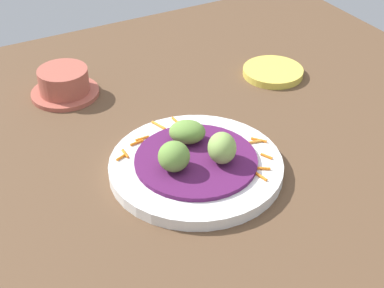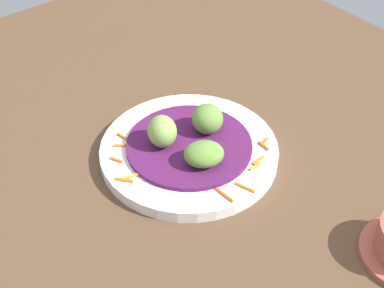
{
  "view_description": "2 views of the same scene",
  "coord_description": "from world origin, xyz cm",
  "px_view_note": "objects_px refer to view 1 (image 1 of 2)",
  "views": [
    {
      "loc": [
        36.47,
        58.77,
        54.71
      ],
      "look_at": [
        3.15,
        -2.16,
        5.41
      ],
      "focal_mm": 54.79,
      "sensor_mm": 36.0,
      "label": 1
    },
    {
      "loc": [
        -33.72,
        -47.55,
        57.04
      ],
      "look_at": [
        3.39,
        -1.02,
        5.19
      ],
      "focal_mm": 53.51,
      "sensor_mm": 36.0,
      "label": 2
    }
  ],
  "objects_px": {
    "guac_scoop_center": "(222,148)",
    "guac_scoop_right": "(187,132)",
    "main_plate": "(194,165)",
    "terracotta_bowl": "(64,84)",
    "side_plate_small": "(273,72)",
    "guac_scoop_left": "(174,156)"
  },
  "relations": [
    {
      "from": "guac_scoop_center",
      "to": "guac_scoop_right",
      "type": "xyz_separation_m",
      "value": [
        0.02,
        -0.07,
        -0.01
      ]
    },
    {
      "from": "main_plate",
      "to": "guac_scoop_center",
      "type": "relative_size",
      "value": 5.39
    },
    {
      "from": "main_plate",
      "to": "terracotta_bowl",
      "type": "bearing_deg",
      "value": -72.19
    },
    {
      "from": "guac_scoop_left",
      "to": "terracotta_bowl",
      "type": "relative_size",
      "value": 0.39
    },
    {
      "from": "side_plate_small",
      "to": "terracotta_bowl",
      "type": "xyz_separation_m",
      "value": [
        0.36,
        -0.12,
        0.02
      ]
    },
    {
      "from": "guac_scoop_left",
      "to": "guac_scoop_right",
      "type": "height_order",
      "value": "guac_scoop_left"
    },
    {
      "from": "guac_scoop_left",
      "to": "side_plate_small",
      "type": "bearing_deg",
      "value": -147.73
    },
    {
      "from": "guac_scoop_center",
      "to": "side_plate_small",
      "type": "distance_m",
      "value": 0.32
    },
    {
      "from": "guac_scoop_center",
      "to": "guac_scoop_right",
      "type": "relative_size",
      "value": 0.86
    },
    {
      "from": "main_plate",
      "to": "side_plate_small",
      "type": "xyz_separation_m",
      "value": [
        -0.27,
        -0.18,
        -0.0
      ]
    },
    {
      "from": "terracotta_bowl",
      "to": "side_plate_small",
      "type": "bearing_deg",
      "value": 162.28
    },
    {
      "from": "main_plate",
      "to": "guac_scoop_right",
      "type": "distance_m",
      "value": 0.05
    },
    {
      "from": "main_plate",
      "to": "guac_scoop_right",
      "type": "xyz_separation_m",
      "value": [
        -0.01,
        -0.04,
        0.03
      ]
    },
    {
      "from": "guac_scoop_right",
      "to": "main_plate",
      "type": "bearing_deg",
      "value": 76.4
    },
    {
      "from": "guac_scoop_right",
      "to": "terracotta_bowl",
      "type": "distance_m",
      "value": 0.28
    },
    {
      "from": "guac_scoop_center",
      "to": "side_plate_small",
      "type": "xyz_separation_m",
      "value": [
        -0.24,
        -0.21,
        -0.04
      ]
    },
    {
      "from": "main_plate",
      "to": "side_plate_small",
      "type": "height_order",
      "value": "main_plate"
    },
    {
      "from": "guac_scoop_right",
      "to": "terracotta_bowl",
      "type": "bearing_deg",
      "value": -67.9
    },
    {
      "from": "guac_scoop_left",
      "to": "main_plate",
      "type": "bearing_deg",
      "value": -163.6
    },
    {
      "from": "guac_scoop_center",
      "to": "guac_scoop_right",
      "type": "bearing_deg",
      "value": -73.6
    },
    {
      "from": "guac_scoop_left",
      "to": "side_plate_small",
      "type": "relative_size",
      "value": 0.42
    },
    {
      "from": "guac_scoop_center",
      "to": "terracotta_bowl",
      "type": "relative_size",
      "value": 0.39
    }
  ]
}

